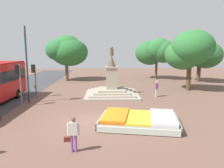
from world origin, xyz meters
TOP-DOWN VIEW (x-y plane):
  - ground_plane at (0.00, 0.00)m, footprint 79.77×79.77m
  - flower_planter at (2.99, -0.69)m, footprint 5.42×4.31m
  - statue_monument at (1.48, 8.28)m, footprint 5.35×5.35m
  - traffic_light_mid_block at (-6.23, 4.01)m, footprint 0.41×0.29m
  - traffic_light_far_corner at (-6.11, 7.47)m, footprint 0.41×0.29m
  - banner_pole at (-5.91, 5.14)m, footprint 0.18×0.60m
  - pedestrian_with_handbag at (-0.62, -4.28)m, footprint 0.73×0.25m
  - pedestrian_near_planter at (5.93, 7.40)m, footprint 0.38×0.50m
  - kerb_bollard_mid_b at (-6.18, 0.37)m, footprint 0.15×0.15m
  - park_tree_far_left at (-5.00, 19.40)m, footprint 6.18×5.59m
  - park_tree_behind_statue at (8.76, 20.50)m, footprint 5.97×5.35m
  - park_tree_far_right at (14.73, 17.22)m, footprint 5.32×5.49m
  - park_tree_street_side at (10.24, 10.85)m, footprint 5.15×5.42m

SIDE VIEW (x-z plane):
  - ground_plane at x=0.00m, z-range 0.00..0.00m
  - flower_planter at x=2.99m, z-range -0.04..0.61m
  - kerb_bollard_mid_b at x=-6.18m, z-range 0.02..1.01m
  - statue_monument at x=1.48m, z-range -1.75..3.21m
  - pedestrian_near_planter at x=5.93m, z-range 0.12..1.74m
  - pedestrian_with_handbag at x=-0.62m, z-range 0.11..1.79m
  - traffic_light_far_corner at x=-6.11m, z-range 0.63..3.87m
  - traffic_light_mid_block at x=-6.23m, z-range 0.66..4.15m
  - banner_pole at x=-5.91m, z-range 0.15..6.79m
  - park_tree_far_right at x=14.73m, z-range 1.03..6.85m
  - park_tree_behind_statue at x=8.76m, z-range 1.13..7.51m
  - park_tree_far_left at x=-5.00m, z-range 1.16..7.91m
  - park_tree_street_side at x=10.24m, z-range 1.12..7.95m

